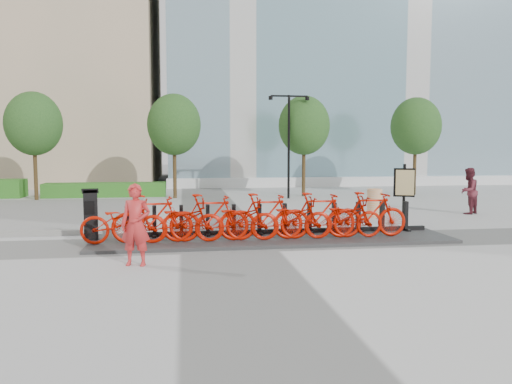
{
  "coord_description": "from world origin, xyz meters",
  "views": [
    {
      "loc": [
        -1.1,
        -12.8,
        2.5
      ],
      "look_at": [
        1.0,
        1.5,
        1.2
      ],
      "focal_mm": 35.0,
      "sensor_mm": 36.0,
      "label": 1
    }
  ],
  "objects": [
    {
      "name": "bike_9",
      "position": [
        3.88,
        -0.05,
        0.69
      ],
      "size": [
        2.05,
        0.58,
        1.23
      ],
      "primitive_type": "imported",
      "rotation": [
        0.0,
        0.0,
        1.57
      ],
      "color": "#AD0F00",
      "rests_on": "dock_pad"
    },
    {
      "name": "bike_1",
      "position": [
        -1.88,
        -0.05,
        0.69
      ],
      "size": [
        2.05,
        0.58,
        1.23
      ],
      "primitive_type": "imported",
      "rotation": [
        0.0,
        0.0,
        1.57
      ],
      "color": "#AD0F00",
      "rests_on": "dock_pad"
    },
    {
      "name": "bike_0",
      "position": [
        -2.6,
        -0.05,
        0.63
      ],
      "size": [
        2.11,
        0.74,
        1.11
      ],
      "primitive_type": "imported",
      "rotation": [
        0.0,
        0.0,
        1.57
      ],
      "color": "#AD0F00",
      "rests_on": "dock_pad"
    },
    {
      "name": "bike_8",
      "position": [
        3.16,
        -0.05,
        0.63
      ],
      "size": [
        2.11,
        0.74,
        1.11
      ],
      "primitive_type": "imported",
      "rotation": [
        0.0,
        0.0,
        1.57
      ],
      "color": "#AD0F00",
      "rests_on": "dock_pad"
    },
    {
      "name": "worker_red",
      "position": [
        -2.1,
        -2.13,
        0.87
      ],
      "size": [
        0.71,
        0.55,
        1.74
      ],
      "primitive_type": "imported",
      "rotation": [
        0.0,
        0.0,
        -0.22
      ],
      "color": "red",
      "rests_on": "ground"
    },
    {
      "name": "tree_3",
      "position": [
        11.0,
        12.0,
        3.59
      ],
      "size": [
        2.6,
        2.6,
        5.1
      ],
      "color": "#44331A",
      "rests_on": "ground"
    },
    {
      "name": "pedestrian",
      "position": [
        9.48,
        4.44,
        0.87
      ],
      "size": [
        1.07,
        1.02,
        1.74
      ],
      "primitive_type": "imported",
      "rotation": [
        0.0,
        0.0,
        3.74
      ],
      "color": "maroon",
      "rests_on": "ground"
    },
    {
      "name": "tree_2",
      "position": [
        5.0,
        12.0,
        3.59
      ],
      "size": [
        2.6,
        2.6,
        5.1
      ],
      "color": "#44331A",
      "rests_on": "ground"
    },
    {
      "name": "bike_6",
      "position": [
        1.72,
        -0.05,
        0.63
      ],
      "size": [
        2.11,
        0.74,
        1.11
      ],
      "primitive_type": "imported",
      "rotation": [
        0.0,
        0.0,
        1.57
      ],
      "color": "#AD0F00",
      "rests_on": "dock_pad"
    },
    {
      "name": "bike_3",
      "position": [
        -0.44,
        -0.05,
        0.69
      ],
      "size": [
        2.05,
        0.58,
        1.23
      ],
      "primitive_type": "imported",
      "rotation": [
        0.0,
        0.0,
        1.57
      ],
      "color": "#AD0F00",
      "rests_on": "dock_pad"
    },
    {
      "name": "dock_pad",
      "position": [
        1.3,
        0.3,
        0.04
      ],
      "size": [
        9.6,
        2.4,
        0.08
      ],
      "primitive_type": "cube",
      "color": "#343434",
      "rests_on": "ground"
    },
    {
      "name": "hedge_b",
      "position": [
        -5.0,
        13.2,
        0.35
      ],
      "size": [
        6.0,
        1.2,
        0.7
      ],
      "primitive_type": "cube",
      "color": "#2B701E",
      "rests_on": "ground"
    },
    {
      "name": "construction_barrel",
      "position": [
        5.66,
        4.07,
        0.51
      ],
      "size": [
        0.53,
        0.53,
        1.02
      ],
      "primitive_type": "cylinder",
      "rotation": [
        0.0,
        0.0,
        0.0
      ],
      "color": "orange",
      "rests_on": "ground"
    },
    {
      "name": "kiosk",
      "position": [
        -3.49,
        0.59,
        0.73
      ],
      "size": [
        0.47,
        0.41,
        1.36
      ],
      "rotation": [
        0.0,
        0.0,
        0.15
      ],
      "color": "black",
      "rests_on": "dock_pad"
    },
    {
      "name": "map_sign",
      "position": [
        5.79,
        1.99,
        1.31
      ],
      "size": [
        0.63,
        0.34,
        1.98
      ],
      "rotation": [
        0.0,
        0.0,
        -0.4
      ],
      "color": "black",
      "rests_on": "ground"
    },
    {
      "name": "tree_0",
      "position": [
        -8.0,
        12.0,
        3.59
      ],
      "size": [
        2.6,
        2.6,
        5.1
      ],
      "color": "#44331A",
      "rests_on": "ground"
    },
    {
      "name": "dock_rail_posts",
      "position": [
        1.36,
        0.77,
        0.51
      ],
      "size": [
        8.02,
        0.5,
        0.85
      ],
      "primitive_type": null,
      "color": "black",
      "rests_on": "dock_pad"
    },
    {
      "name": "bike_7",
      "position": [
        2.44,
        -0.05,
        0.69
      ],
      "size": [
        2.05,
        0.58,
        1.23
      ],
      "primitive_type": "imported",
      "rotation": [
        0.0,
        0.0,
        1.57
      ],
      "color": "#AD0F00",
      "rests_on": "dock_pad"
    },
    {
      "name": "bike_2",
      "position": [
        -1.16,
        -0.05,
        0.63
      ],
      "size": [
        2.11,
        0.74,
        1.11
      ],
      "primitive_type": "imported",
      "rotation": [
        0.0,
        0.0,
        1.57
      ],
      "color": "#AD0F00",
      "rests_on": "dock_pad"
    },
    {
      "name": "bike_5",
      "position": [
        1.0,
        -0.05,
        0.69
      ],
      "size": [
        2.05,
        0.58,
        1.23
      ],
      "primitive_type": "imported",
      "rotation": [
        0.0,
        0.0,
        1.57
      ],
      "color": "#AD0F00",
      "rests_on": "dock_pad"
    },
    {
      "name": "ground",
      "position": [
        0.0,
        0.0,
        0.0
      ],
      "size": [
        120.0,
        120.0,
        0.0
      ],
      "primitive_type": "plane",
      "color": "#B4B4B1"
    },
    {
      "name": "glass_building",
      "position": [
        14.0,
        26.0,
        12.0
      ],
      "size": [
        32.0,
        16.0,
        24.0
      ],
      "primitive_type": "cube",
      "color": "teal",
      "rests_on": "ground"
    },
    {
      "name": "bike_4",
      "position": [
        0.28,
        -0.05,
        0.63
      ],
      "size": [
        2.11,
        0.74,
        1.11
      ],
      "primitive_type": "imported",
      "rotation": [
        0.0,
        0.0,
        1.57
      ],
      "color": "#AD0F00",
      "rests_on": "dock_pad"
    },
    {
      "name": "streetlamp",
      "position": [
        4.0,
        11.0,
        3.13
      ],
      "size": [
        2.0,
        0.2,
        5.0
      ],
      "color": "black",
      "rests_on": "ground"
    },
    {
      "name": "tree_1",
      "position": [
        -1.5,
        12.0,
        3.59
      ],
      "size": [
        2.6,
        2.6,
        5.1
      ],
      "color": "#44331A",
      "rests_on": "ground"
    }
  ]
}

